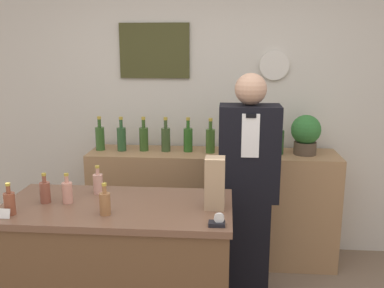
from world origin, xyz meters
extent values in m
cube|color=beige|center=(0.00, 2.00, 1.35)|extent=(5.20, 0.06, 2.70)
cube|color=#3A3A1A|center=(-0.42, 1.96, 1.86)|extent=(0.63, 0.02, 0.48)
cylinder|color=beige|center=(0.64, 1.95, 1.74)|extent=(0.26, 0.03, 0.26)
cube|color=#9E754C|center=(0.12, 1.71, 0.50)|extent=(2.16, 0.46, 1.00)
cube|color=brown|center=(-0.42, 0.51, 0.46)|extent=(1.37, 0.66, 0.92)
cube|color=brown|center=(-0.42, 0.51, 0.94)|extent=(1.40, 0.69, 0.04)
cube|color=black|center=(0.40, 1.13, 0.40)|extent=(0.33, 0.26, 0.80)
cube|color=black|center=(0.40, 1.13, 1.15)|extent=(0.43, 0.26, 0.69)
cube|color=white|center=(0.40, 0.99, 1.30)|extent=(0.12, 0.01, 0.31)
cube|color=black|center=(0.40, 0.99, 1.44)|extent=(0.07, 0.01, 0.03)
sphere|color=tan|center=(0.40, 1.13, 1.60)|extent=(0.23, 0.23, 0.23)
cylinder|color=#4C3D2D|center=(0.91, 1.71, 1.05)|extent=(0.19, 0.19, 0.11)
sphere|color=#2D6B2D|center=(0.91, 1.71, 1.21)|extent=(0.25, 0.25, 0.25)
cube|color=tan|center=(0.17, 0.51, 1.11)|extent=(0.12, 0.12, 0.31)
cube|color=black|center=(0.19, 0.25, 0.97)|extent=(0.09, 0.06, 0.02)
cylinder|color=silver|center=(0.21, 0.25, 1.00)|extent=(0.06, 0.02, 0.06)
cube|color=white|center=(-1.01, 0.25, 0.98)|extent=(0.09, 0.02, 0.06)
cylinder|color=brown|center=(-0.99, 0.31, 1.02)|extent=(0.06, 0.06, 0.13)
cylinder|color=brown|center=(-0.99, 0.31, 1.11)|extent=(0.02, 0.02, 0.05)
cylinder|color=#B29933|center=(-0.99, 0.31, 1.14)|extent=(0.03, 0.03, 0.02)
cylinder|color=brown|center=(-0.87, 0.51, 1.02)|extent=(0.06, 0.06, 0.13)
cylinder|color=brown|center=(-0.87, 0.51, 1.11)|extent=(0.02, 0.02, 0.05)
cylinder|color=#B29933|center=(-0.87, 0.51, 1.14)|extent=(0.03, 0.03, 0.02)
cylinder|color=tan|center=(-0.73, 0.52, 1.02)|extent=(0.06, 0.06, 0.13)
cylinder|color=tan|center=(-0.73, 0.52, 1.11)|extent=(0.02, 0.02, 0.05)
cylinder|color=#B29933|center=(-0.73, 0.52, 1.14)|extent=(0.03, 0.03, 0.02)
cylinder|color=tan|center=(-0.59, 0.70, 1.02)|extent=(0.06, 0.06, 0.13)
cylinder|color=tan|center=(-0.59, 0.70, 1.11)|extent=(0.02, 0.02, 0.05)
cylinder|color=#B29933|center=(-0.59, 0.70, 1.14)|extent=(0.03, 0.03, 0.02)
cylinder|color=#95633A|center=(-0.45, 0.35, 1.02)|extent=(0.06, 0.06, 0.13)
cylinder|color=#95633A|center=(-0.45, 0.35, 1.11)|extent=(0.02, 0.02, 0.05)
cylinder|color=#B29933|center=(-0.45, 0.35, 1.14)|extent=(0.03, 0.03, 0.02)
cylinder|color=#2F5522|center=(-0.88, 1.72, 1.10)|extent=(0.08, 0.08, 0.21)
cylinder|color=#2F5522|center=(-0.88, 1.72, 1.24)|extent=(0.03, 0.03, 0.07)
cylinder|color=#B29933|center=(-0.88, 1.72, 1.29)|extent=(0.03, 0.03, 0.02)
cylinder|color=#29502A|center=(-0.68, 1.71, 1.10)|extent=(0.08, 0.08, 0.21)
cylinder|color=#29502A|center=(-0.68, 1.71, 1.24)|extent=(0.03, 0.03, 0.07)
cylinder|color=#B29933|center=(-0.68, 1.71, 1.29)|extent=(0.03, 0.03, 0.02)
cylinder|color=#31511F|center=(-0.49, 1.73, 1.10)|extent=(0.08, 0.08, 0.21)
cylinder|color=#31511F|center=(-0.49, 1.73, 1.24)|extent=(0.03, 0.03, 0.07)
cylinder|color=#B29933|center=(-0.49, 1.73, 1.29)|extent=(0.03, 0.03, 0.02)
cylinder|color=#354A25|center=(-0.29, 1.72, 1.10)|extent=(0.08, 0.08, 0.21)
cylinder|color=#354A25|center=(-0.29, 1.72, 1.24)|extent=(0.03, 0.03, 0.07)
cylinder|color=#B29933|center=(-0.29, 1.72, 1.29)|extent=(0.03, 0.03, 0.02)
cylinder|color=#28581D|center=(-0.10, 1.73, 1.10)|extent=(0.08, 0.08, 0.21)
cylinder|color=#28581D|center=(-0.10, 1.73, 1.24)|extent=(0.03, 0.03, 0.07)
cylinder|color=#B29933|center=(-0.10, 1.73, 1.29)|extent=(0.03, 0.03, 0.02)
cylinder|color=#35571F|center=(0.10, 1.70, 1.10)|extent=(0.08, 0.08, 0.21)
cylinder|color=#35571F|center=(0.10, 1.70, 1.24)|extent=(0.03, 0.03, 0.07)
cylinder|color=#B29933|center=(0.10, 1.70, 1.29)|extent=(0.03, 0.03, 0.02)
cylinder|color=#2F581E|center=(0.30, 1.71, 1.10)|extent=(0.08, 0.08, 0.21)
cylinder|color=#2F581E|center=(0.30, 1.71, 1.24)|extent=(0.03, 0.03, 0.07)
cylinder|color=#B29933|center=(0.30, 1.71, 1.29)|extent=(0.03, 0.03, 0.02)
cylinder|color=#355020|center=(0.49, 1.73, 1.10)|extent=(0.08, 0.08, 0.21)
cylinder|color=#355020|center=(0.49, 1.73, 1.24)|extent=(0.03, 0.03, 0.07)
cylinder|color=#B29933|center=(0.49, 1.73, 1.29)|extent=(0.03, 0.03, 0.02)
cylinder|color=#2A4E24|center=(0.69, 1.70, 1.10)|extent=(0.08, 0.08, 0.21)
cylinder|color=#2A4E24|center=(0.69, 1.70, 1.24)|extent=(0.03, 0.03, 0.07)
cylinder|color=#B29933|center=(0.69, 1.70, 1.29)|extent=(0.03, 0.03, 0.02)
camera|label=1|loc=(0.24, -1.90, 1.89)|focal=40.00mm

